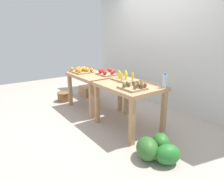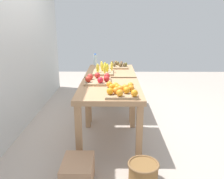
{
  "view_description": "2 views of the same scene",
  "coord_description": "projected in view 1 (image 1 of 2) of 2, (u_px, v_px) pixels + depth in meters",
  "views": [
    {
      "loc": [
        2.87,
        -2.05,
        1.54
      ],
      "look_at": [
        0.07,
        0.01,
        0.55
      ],
      "focal_mm": 31.26,
      "sensor_mm": 36.0,
      "label": 1
    },
    {
      "loc": [
        -3.41,
        -0.05,
        1.56
      ],
      "look_at": [
        0.03,
        -0.03,
        0.56
      ],
      "focal_mm": 37.59,
      "sensor_mm": 36.0,
      "label": 2
    }
  ],
  "objects": [
    {
      "name": "display_table_right",
      "position": [
        129.0,
        91.0,
        3.2
      ],
      "size": [
        1.04,
        0.8,
        0.75
      ],
      "color": "tan",
      "rests_on": "ground_plane"
    },
    {
      "name": "water_bottle",
      "position": [
        165.0,
        81.0,
        2.95
      ],
      "size": [
        0.07,
        0.07,
        0.22
      ],
      "color": "silver",
      "rests_on": "display_table_right"
    },
    {
      "name": "apple_bin",
      "position": [
        107.0,
        73.0,
        3.92
      ],
      "size": [
        0.4,
        0.34,
        0.11
      ],
      "color": "tan",
      "rests_on": "display_table_left"
    },
    {
      "name": "cardboard_produce_box",
      "position": [
        87.0,
        91.0,
        5.05
      ],
      "size": [
        0.4,
        0.3,
        0.25
      ],
      "primitive_type": "cube",
      "color": "tan",
      "rests_on": "ground_plane"
    },
    {
      "name": "banana_crate",
      "position": [
        125.0,
        78.0,
        3.42
      ],
      "size": [
        0.44,
        0.32,
        0.17
      ],
      "color": "tan",
      "rests_on": "display_table_right"
    },
    {
      "name": "orange_bin",
      "position": [
        82.0,
        70.0,
        4.16
      ],
      "size": [
        0.44,
        0.36,
        0.11
      ],
      "color": "tan",
      "rests_on": "display_table_left"
    },
    {
      "name": "ground_plane",
      "position": [
        109.0,
        116.0,
        3.81
      ],
      "size": [
        8.0,
        8.0,
        0.0
      ],
      "primitive_type": "plane",
      "color": "#B1A296"
    },
    {
      "name": "watermelon_pile",
      "position": [
        157.0,
        149.0,
        2.5
      ],
      "size": [
        0.62,
        0.69,
        0.28
      ],
      "color": "#25732B",
      "rests_on": "ground_plane"
    },
    {
      "name": "back_wall",
      "position": [
        160.0,
        36.0,
        4.17
      ],
      "size": [
        4.4,
        0.12,
        3.0
      ],
      "primitive_type": "cube",
      "color": "silver",
      "rests_on": "ground_plane"
    },
    {
      "name": "display_table_left",
      "position": [
        94.0,
        79.0,
        4.07
      ],
      "size": [
        1.04,
        0.8,
        0.75
      ],
      "color": "tan",
      "rests_on": "ground_plane"
    },
    {
      "name": "wicker_basket",
      "position": [
        64.0,
        96.0,
        4.66
      ],
      "size": [
        0.32,
        0.32,
        0.21
      ],
      "color": "brown",
      "rests_on": "ground_plane"
    },
    {
      "name": "kiwi_bin",
      "position": [
        133.0,
        87.0,
        2.9
      ],
      "size": [
        0.36,
        0.32,
        0.1
      ],
      "color": "tan",
      "rests_on": "display_table_right"
    }
  ]
}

